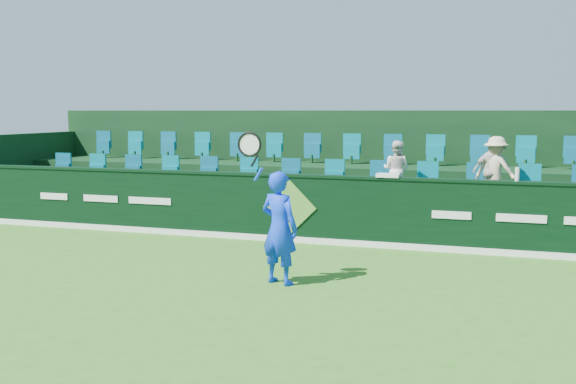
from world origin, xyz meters
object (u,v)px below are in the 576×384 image
(spectator_left, at_px, (396,170))
(drinks_bottle, at_px, (517,174))
(towel, at_px, (388,175))
(tennis_player, at_px, (279,227))
(spectator_middle, at_px, (492,171))
(spectator_right, at_px, (496,169))

(spectator_left, relative_size, drinks_bottle, 4.83)
(towel, bearing_deg, drinks_bottle, 0.00)
(tennis_player, height_order, spectator_left, tennis_player)
(towel, distance_m, drinks_bottle, 2.29)
(spectator_middle, bearing_deg, towel, 21.32)
(towel, bearing_deg, tennis_player, -110.52)
(spectator_left, distance_m, towel, 1.12)
(spectator_right, bearing_deg, spectator_left, 24.60)
(spectator_middle, height_order, towel, spectator_middle)
(spectator_middle, bearing_deg, drinks_bottle, 101.15)
(spectator_left, distance_m, drinks_bottle, 2.56)
(spectator_middle, relative_size, spectator_right, 0.95)
(spectator_middle, distance_m, drinks_bottle, 1.20)
(spectator_left, bearing_deg, tennis_player, 91.01)
(tennis_player, bearing_deg, spectator_right, 53.65)
(tennis_player, xyz_separation_m, spectator_left, (1.14, 4.19, 0.52))
(drinks_bottle, bearing_deg, spectator_left, 154.01)
(spectator_right, relative_size, towel, 3.05)
(spectator_left, bearing_deg, drinks_bottle, 170.29)
(tennis_player, bearing_deg, towel, 69.48)
(spectator_right, height_order, drinks_bottle, spectator_right)
(spectator_left, bearing_deg, spectator_right, -163.72)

